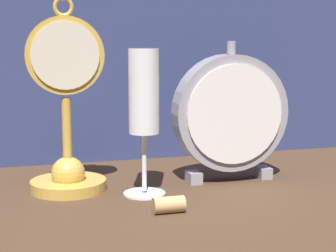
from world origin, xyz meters
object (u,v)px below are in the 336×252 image
(pocket_watch_on_stand, at_px, (67,125))
(champagne_flute, at_px, (144,103))
(wine_cork, at_px, (169,205))
(mantel_clock_silver, at_px, (230,114))

(pocket_watch_on_stand, distance_m, champagne_flute, 0.12)
(pocket_watch_on_stand, xyz_separation_m, wine_cork, (0.12, -0.15, -0.09))
(champagne_flute, bearing_deg, pocket_watch_on_stand, 152.64)
(pocket_watch_on_stand, relative_size, champagne_flute, 1.34)
(mantel_clock_silver, xyz_separation_m, wine_cork, (-0.14, -0.13, -0.10))
(pocket_watch_on_stand, relative_size, mantel_clock_silver, 1.29)
(mantel_clock_silver, relative_size, wine_cork, 5.30)
(champagne_flute, relative_size, wine_cork, 5.08)
(pocket_watch_on_stand, distance_m, mantel_clock_silver, 0.26)
(mantel_clock_silver, bearing_deg, champagne_flute, -164.56)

